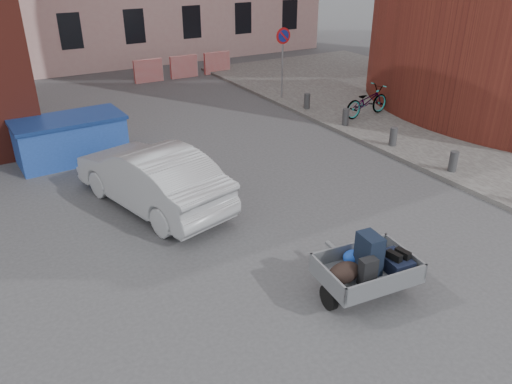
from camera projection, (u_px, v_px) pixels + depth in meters
ground at (288, 261)px, 9.63m from camera, size 120.00×120.00×0.00m
sidewalk at (465, 121)px, 17.23m from camera, size 9.00×24.00×0.12m
no_parking_sign at (283, 48)px, 18.80m from camera, size 0.60×0.09×2.65m
bollards at (393, 137)px, 14.80m from camera, size 0.22×9.02×0.55m
barriers at (184, 67)px, 22.93m from camera, size 4.70×0.18×1.00m
trailer at (366, 268)px, 8.39m from camera, size 1.70×1.88×1.20m
dumpster at (71, 139)px, 13.97m from camera, size 3.03×1.67×1.24m
silver_car at (151, 177)px, 11.42m from camera, size 2.61×4.65×1.45m
bicycle at (367, 101)px, 17.32m from camera, size 2.03×0.88×1.03m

